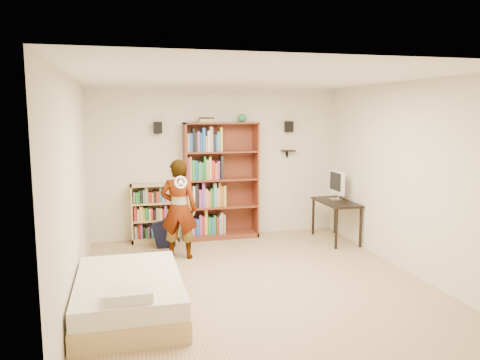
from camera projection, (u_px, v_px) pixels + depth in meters
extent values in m
cube|color=tan|center=(254.00, 282.00, 6.31)|extent=(4.50, 5.00, 0.01)
cube|color=beige|center=(217.00, 163.00, 8.51)|extent=(4.50, 0.02, 2.70)
cube|color=beige|center=(340.00, 229.00, 3.72)|extent=(4.50, 0.02, 2.70)
cube|color=beige|center=(73.00, 190.00, 5.57)|extent=(0.02, 5.00, 2.70)
cube|color=beige|center=(406.00, 177.00, 6.66)|extent=(0.02, 5.00, 2.70)
cube|color=white|center=(255.00, 78.00, 5.92)|extent=(4.50, 5.00, 0.02)
cube|color=silver|center=(216.00, 89.00, 8.29)|extent=(4.50, 0.06, 0.06)
cube|color=silver|center=(344.00, 59.00, 3.55)|extent=(4.50, 0.06, 0.06)
cube|color=silver|center=(70.00, 77.00, 5.38)|extent=(0.06, 5.00, 0.06)
cube|color=silver|center=(409.00, 83.00, 6.46)|extent=(0.06, 5.00, 0.06)
cube|color=black|center=(158.00, 128.00, 8.07)|extent=(0.14, 0.12, 0.20)
cube|color=black|center=(289.00, 127.00, 8.65)|extent=(0.14, 0.12, 0.20)
cube|color=black|center=(288.00, 151.00, 8.72)|extent=(0.25, 0.16, 0.02)
imported|color=black|center=(179.00, 209.00, 7.23)|extent=(0.65, 0.51, 1.56)
torus|color=silver|center=(181.00, 182.00, 6.89)|extent=(0.19, 0.07, 0.19)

